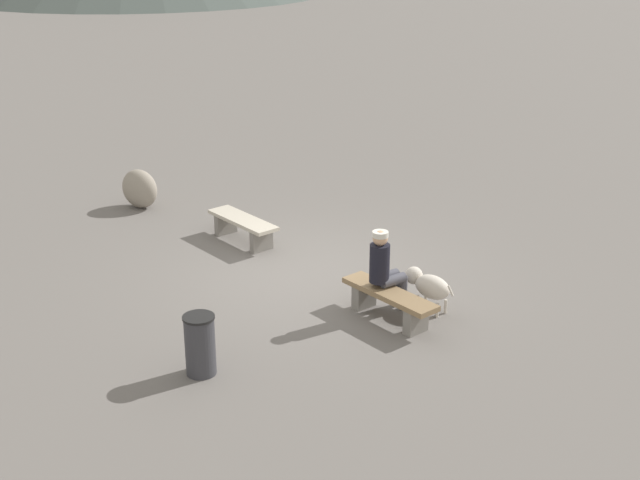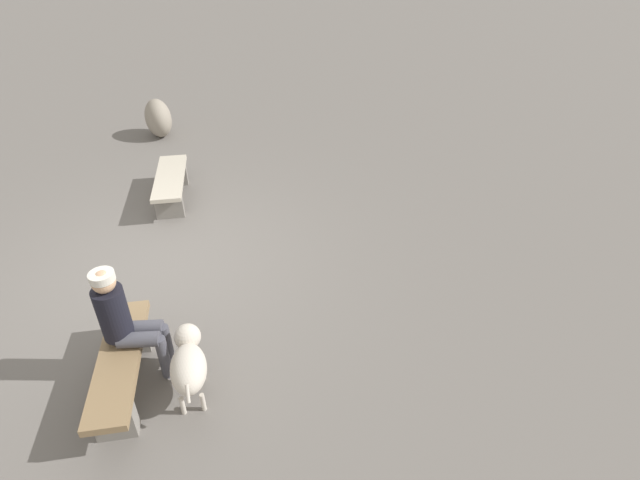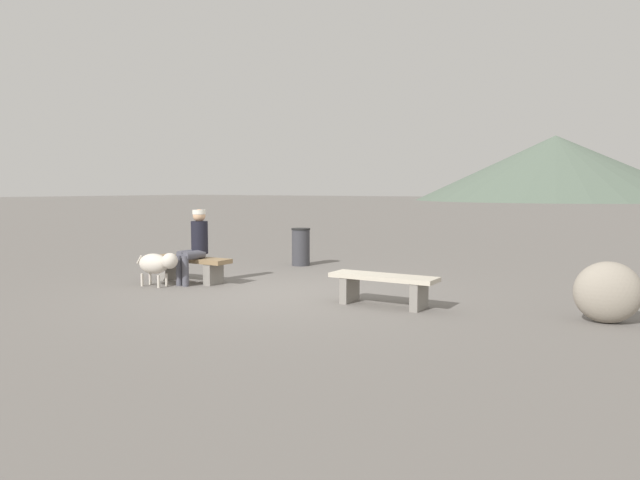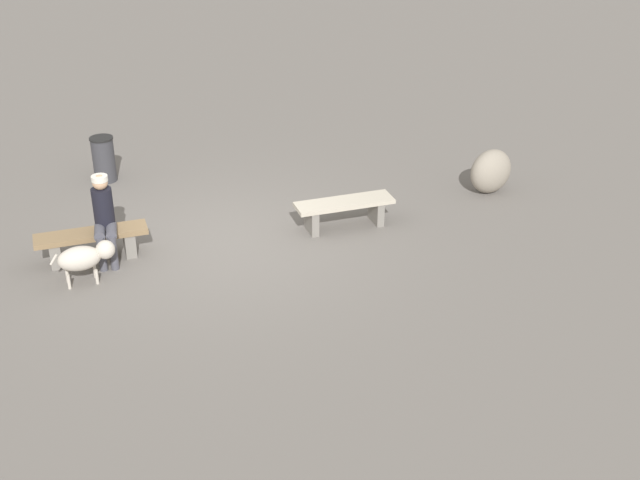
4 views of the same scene
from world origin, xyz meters
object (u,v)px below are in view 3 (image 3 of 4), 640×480
(bench_left, at_px, (383,284))
(bench_right, at_px, (191,265))
(seated_person, at_px, (195,242))
(boulder, at_px, (608,292))
(dog, at_px, (157,263))
(trash_bin, at_px, (301,247))

(bench_left, xyz_separation_m, bench_right, (3.73, -0.09, -0.01))
(seated_person, bearing_deg, boulder, -170.82)
(bench_right, relative_size, boulder, 2.01)
(bench_left, relative_size, dog, 1.76)
(dog, bearing_deg, trash_bin, 77.58)
(seated_person, height_order, dog, seated_person)
(bench_left, distance_m, seated_person, 3.55)
(dog, xyz_separation_m, trash_bin, (-0.51, -3.46, 0.01))
(dog, height_order, boulder, boulder)
(dog, bearing_deg, bench_right, 75.30)
(bench_left, height_order, seated_person, seated_person)
(seated_person, distance_m, dog, 0.72)
(seated_person, bearing_deg, bench_right, -18.40)
(boulder, bearing_deg, dog, 9.11)
(dog, height_order, trash_bin, trash_bin)
(bench_left, distance_m, boulder, 2.78)
(trash_bin, xyz_separation_m, boulder, (-6.07, 2.41, -0.02))
(seated_person, distance_m, trash_bin, 2.93)
(boulder, bearing_deg, seated_person, 4.56)
(bench_right, distance_m, trash_bin, 2.85)
(seated_person, height_order, trash_bin, seated_person)
(bench_left, height_order, dog, dog)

